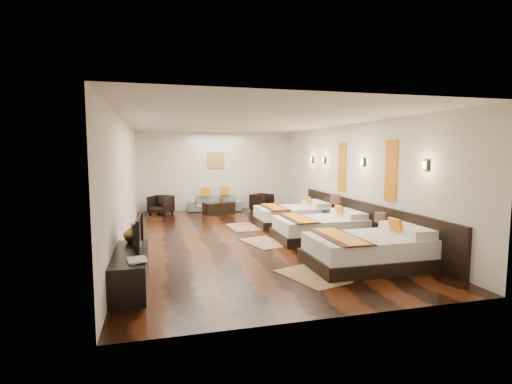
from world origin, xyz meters
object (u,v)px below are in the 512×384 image
object	(u,v)px
nightstand_a	(379,238)
figurine	(132,233)
bed_mid	(321,228)
tv_console	(131,270)
armchair_right	(262,202)
bed_far	(293,215)
sofa	(215,203)
coffee_table	(219,208)
armchair_left	(161,205)
bed_near	(371,250)
table_plant	(222,198)
nightstand_b	(335,218)
book	(127,261)
tv	(134,232)

from	to	relation	value
nightstand_a	figurine	xyz separation A→B (m)	(-4.95, -0.24, 0.42)
bed_mid	tv_console	xyz separation A→B (m)	(-4.20, -2.22, -0.00)
armchair_right	figurine	bearing A→B (deg)	-161.60
bed_far	sofa	distance (m)	3.70
sofa	armchair_right	size ratio (longest dim) A/B	2.78
bed_far	figurine	distance (m)	5.44
nightstand_a	coffee_table	world-z (taller)	nightstand_a
bed_far	armchair_left	size ratio (longest dim) A/B	3.06
bed_near	figurine	bearing A→B (deg)	171.08
bed_mid	table_plant	bearing A→B (deg)	110.94
coffee_table	table_plant	world-z (taller)	table_plant
bed_near	figurine	distance (m)	4.27
figurine	armchair_left	size ratio (longest dim) A/B	0.46
bed_near	coffee_table	distance (m)	6.79
sofa	bed_far	bearing A→B (deg)	-51.24
bed_far	tv_console	xyz separation A→B (m)	(-4.20, -4.14, -0.00)
table_plant	nightstand_b	bearing A→B (deg)	-55.73
armchair_right	table_plant	bearing A→B (deg)	155.01
bed_near	armchair_right	distance (m)	6.92
armchair_left	table_plant	size ratio (longest dim) A/B	2.61
bed_near	armchair_right	world-z (taller)	bed_near
nightstand_a	armchair_left	world-z (taller)	nightstand_a
bed_far	figurine	size ratio (longest dim) A/B	6.62
bed_near	sofa	distance (m)	7.55
armchair_right	table_plant	distance (m)	1.58
nightstand_b	coffee_table	world-z (taller)	nightstand_b
bed_mid	nightstand_a	world-z (taller)	nightstand_a
sofa	armchair_left	distance (m)	1.91
book	table_plant	xyz separation A→B (m)	(2.52, 7.15, -0.03)
coffee_table	nightstand_a	bearing A→B (deg)	-65.99
tv	book	size ratio (longest dim) A/B	2.53
nightstand_a	armchair_left	size ratio (longest dim) A/B	1.20
nightstand_b	table_plant	size ratio (longest dim) A/B	3.70
armchair_left	coffee_table	distance (m)	1.96
figurine	sofa	world-z (taller)	figurine
bed_mid	nightstand_b	xyz separation A→B (m)	(0.75, 0.82, 0.06)
bed_far	armchair_right	distance (m)	2.83
book	coffee_table	size ratio (longest dim) A/B	0.35
book	armchair_right	xyz separation A→B (m)	(4.04, 7.52, -0.26)
book	armchair_left	size ratio (longest dim) A/B	0.50
sofa	table_plant	distance (m)	0.84
sofa	bed_near	bearing A→B (deg)	-66.26
armchair_left	bed_mid	bearing A→B (deg)	-21.14
tv	figurine	xyz separation A→B (m)	(-0.05, 0.43, -0.09)
nightstand_a	tv	distance (m)	4.97
armchair_left	armchair_right	bearing A→B (deg)	29.66
bed_far	book	size ratio (longest dim) A/B	6.10
nightstand_b	figurine	distance (m)	5.48
bed_far	nightstand_a	xyz separation A→B (m)	(0.75, -3.19, 0.01)
tv_console	armchair_left	xyz separation A→B (m)	(0.54, 7.12, 0.04)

